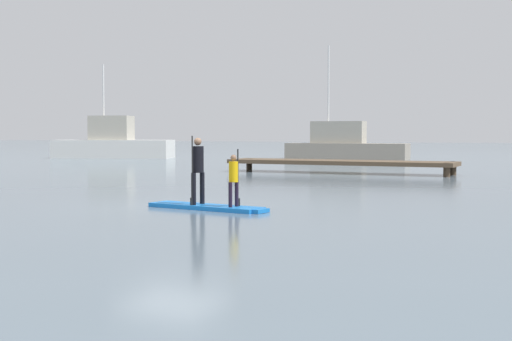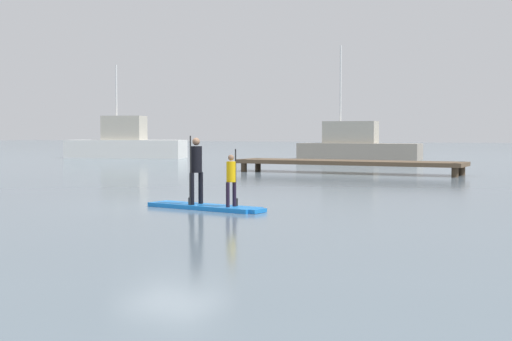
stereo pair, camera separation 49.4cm
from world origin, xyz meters
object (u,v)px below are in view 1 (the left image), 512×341
object	(u,v)px
paddleboard_near	(208,207)
motor_boat_small_navy	(113,144)
fishing_boat_green_midground	(344,145)
paddler_adult	(198,166)
paddler_child_solo	(234,177)

from	to	relation	value
paddleboard_near	motor_boat_small_navy	bearing A→B (deg)	129.74
fishing_boat_green_midground	motor_boat_small_navy	bearing A→B (deg)	-161.50
paddleboard_near	fishing_boat_green_midground	size ratio (longest dim) A/B	0.38
paddleboard_near	motor_boat_small_navy	distance (m)	35.78
paddleboard_near	motor_boat_small_navy	world-z (taller)	motor_boat_small_navy
paddler_adult	fishing_boat_green_midground	distance (m)	33.42
paddler_child_solo	fishing_boat_green_midground	xyz separation A→B (m)	(-7.99, 32.83, 0.15)
paddler_adult	fishing_boat_green_midground	world-z (taller)	fishing_boat_green_midground
paddleboard_near	fishing_boat_green_midground	distance (m)	33.53
paddleboard_near	paddler_child_solo	bearing A→B (deg)	-7.73
motor_boat_small_navy	paddler_child_solo	bearing A→B (deg)	-49.46
fishing_boat_green_midground	motor_boat_small_navy	world-z (taller)	fishing_boat_green_midground
paddler_adult	paddleboard_near	bearing A→B (deg)	-7.30
paddleboard_near	paddler_adult	xyz separation A→B (m)	(-0.30, 0.04, 0.96)
fishing_boat_green_midground	motor_boat_small_navy	xyz separation A→B (m)	(-15.62, -5.23, 0.09)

